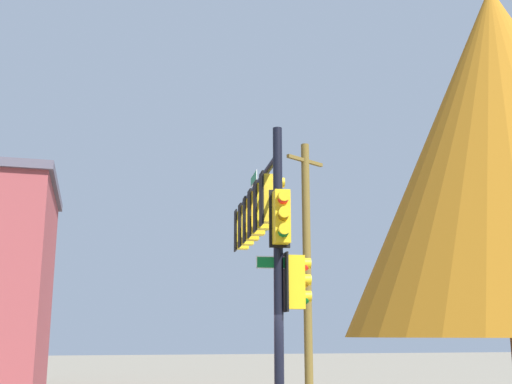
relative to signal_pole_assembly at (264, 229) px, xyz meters
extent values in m
cylinder|color=black|center=(-2.02, 0.25, -1.36)|extent=(0.20, 0.20, 6.51)
cylinder|color=black|center=(0.92, -0.02, 1.26)|extent=(5.90, 0.68, 0.14)
cylinder|color=black|center=(-0.69, 0.13, 0.76)|extent=(2.68, 0.33, 1.07)
cube|color=yellow|center=(-1.11, 0.16, 0.51)|extent=(0.35, 0.39, 1.10)
cube|color=black|center=(-1.09, 0.36, 0.51)|extent=(0.44, 0.08, 1.22)
sphere|color=#FF2018|center=(-1.13, -0.03, 0.85)|extent=(0.22, 0.22, 0.22)
cylinder|color=yellow|center=(-1.14, -0.09, 0.90)|extent=(0.24, 0.16, 0.23)
sphere|color=#855607|center=(-1.13, -0.03, 0.51)|extent=(0.22, 0.22, 0.22)
cylinder|color=yellow|center=(-1.14, -0.09, 0.56)|extent=(0.24, 0.16, 0.23)
sphere|color=#0B621E|center=(-1.13, -0.03, 0.17)|extent=(0.22, 0.22, 0.22)
cylinder|color=yellow|center=(-1.14, -0.09, 0.22)|extent=(0.24, 0.16, 0.23)
cube|color=yellow|center=(-0.21, 0.08, 0.51)|extent=(0.36, 0.39, 1.10)
cube|color=black|center=(-0.19, 0.28, 0.51)|extent=(0.44, 0.09, 1.22)
sphere|color=#FF2018|center=(-0.23, -0.12, 0.85)|extent=(0.22, 0.22, 0.22)
cylinder|color=yellow|center=(-0.23, -0.18, 0.90)|extent=(0.24, 0.16, 0.23)
sphere|color=#855607|center=(-0.23, -0.12, 0.51)|extent=(0.22, 0.22, 0.22)
cylinder|color=yellow|center=(-0.23, -0.18, 0.56)|extent=(0.24, 0.16, 0.23)
sphere|color=#0B621E|center=(-0.23, -0.12, 0.17)|extent=(0.22, 0.22, 0.22)
cylinder|color=yellow|center=(-0.23, -0.18, 0.22)|extent=(0.24, 0.16, 0.23)
cube|color=yellow|center=(0.70, 0.00, 0.51)|extent=(0.35, 0.39, 1.10)
cube|color=black|center=(0.72, 0.20, 0.51)|extent=(0.44, 0.08, 1.22)
sphere|color=#FF2018|center=(0.68, -0.20, 0.85)|extent=(0.22, 0.22, 0.22)
cylinder|color=yellow|center=(0.68, -0.26, 0.90)|extent=(0.24, 0.16, 0.23)
sphere|color=#855607|center=(0.68, -0.20, 0.51)|extent=(0.22, 0.22, 0.22)
cylinder|color=yellow|center=(0.68, -0.26, 0.56)|extent=(0.24, 0.16, 0.23)
sphere|color=#0B621E|center=(0.68, -0.20, 0.17)|extent=(0.22, 0.22, 0.22)
cylinder|color=yellow|center=(0.68, -0.26, 0.22)|extent=(0.24, 0.16, 0.23)
cube|color=yellow|center=(1.60, -0.09, 0.51)|extent=(0.36, 0.39, 1.10)
cube|color=black|center=(1.62, 0.11, 0.51)|extent=(0.44, 0.09, 1.22)
sphere|color=#FF2018|center=(1.58, -0.29, 0.85)|extent=(0.22, 0.22, 0.22)
cylinder|color=yellow|center=(1.58, -0.34, 0.90)|extent=(0.24, 0.16, 0.23)
sphere|color=#855607|center=(1.58, -0.29, 0.51)|extent=(0.22, 0.22, 0.22)
cylinder|color=yellow|center=(1.58, -0.34, 0.56)|extent=(0.24, 0.16, 0.23)
sphere|color=#0B621E|center=(1.58, -0.29, 0.17)|extent=(0.22, 0.22, 0.22)
cylinder|color=yellow|center=(1.58, -0.34, 0.22)|extent=(0.24, 0.16, 0.23)
cube|color=yellow|center=(2.51, -0.17, 0.51)|extent=(0.35, 0.38, 1.10)
cube|color=black|center=(2.53, 0.03, 0.51)|extent=(0.44, 0.08, 1.22)
sphere|color=#FF2018|center=(2.49, -0.37, 0.85)|extent=(0.22, 0.22, 0.22)
cylinder|color=yellow|center=(2.49, -0.43, 0.90)|extent=(0.24, 0.16, 0.23)
sphere|color=#855607|center=(2.49, -0.37, 0.51)|extent=(0.22, 0.22, 0.22)
cylinder|color=yellow|center=(2.49, -0.43, 0.56)|extent=(0.24, 0.16, 0.23)
sphere|color=#0B621E|center=(2.49, -0.37, 0.17)|extent=(0.22, 0.22, 0.22)
cylinder|color=yellow|center=(2.49, -0.43, 0.22)|extent=(0.24, 0.16, 0.23)
cube|color=yellow|center=(3.41, -0.25, 0.51)|extent=(0.35, 0.39, 1.10)
cube|color=black|center=(3.43, -0.05, 0.51)|extent=(0.44, 0.08, 1.22)
sphere|color=#FF2018|center=(3.40, -0.45, 0.85)|extent=(0.22, 0.22, 0.22)
cylinder|color=yellow|center=(3.39, -0.51, 0.90)|extent=(0.24, 0.16, 0.23)
sphere|color=#855607|center=(3.40, -0.45, 0.51)|extent=(0.22, 0.22, 0.22)
cylinder|color=yellow|center=(3.39, -0.51, 0.56)|extent=(0.24, 0.16, 0.23)
sphere|color=#0B621E|center=(3.40, -0.45, 0.17)|extent=(0.22, 0.22, 0.22)
cylinder|color=yellow|center=(3.39, -0.51, 0.22)|extent=(0.24, 0.16, 0.23)
cube|color=yellow|center=(-2.37, 0.28, -0.14)|extent=(0.39, 0.35, 1.10)
cube|color=black|center=(-2.17, 0.26, -0.14)|extent=(0.08, 0.44, 1.22)
sphere|color=#FF2018|center=(-2.57, 0.30, 0.20)|extent=(0.22, 0.22, 0.22)
cylinder|color=yellow|center=(-2.63, 0.30, 0.25)|extent=(0.16, 0.24, 0.23)
sphere|color=#855607|center=(-2.57, 0.30, -0.14)|extent=(0.22, 0.22, 0.22)
cylinder|color=yellow|center=(-2.63, 0.30, -0.09)|extent=(0.16, 0.24, 0.23)
sphere|color=#0B621E|center=(-2.57, 0.30, -0.48)|extent=(0.22, 0.22, 0.22)
cylinder|color=yellow|center=(-2.63, 0.30, -0.43)|extent=(0.16, 0.24, 0.23)
cube|color=yellow|center=(-2.05, -0.10, -1.44)|extent=(0.35, 0.39, 1.10)
cube|color=black|center=(-2.03, 0.10, -1.44)|extent=(0.44, 0.08, 1.22)
sphere|color=#FF2018|center=(-2.07, -0.30, -1.10)|extent=(0.22, 0.22, 0.22)
cylinder|color=yellow|center=(-2.07, -0.36, -1.05)|extent=(0.24, 0.16, 0.23)
sphere|color=#855607|center=(-2.07, -0.30, -1.44)|extent=(0.22, 0.22, 0.22)
cylinder|color=yellow|center=(-2.07, -0.36, -1.39)|extent=(0.24, 0.16, 0.23)
sphere|color=#0B621E|center=(-2.07, -0.30, -1.78)|extent=(0.22, 0.22, 0.22)
cylinder|color=yellow|center=(-2.07, -0.36, -1.73)|extent=(0.24, 0.16, 0.23)
cube|color=white|center=(1.22, -0.05, 1.56)|extent=(0.94, 0.11, 0.26)
cube|color=#137438|center=(1.22, -0.05, 1.56)|extent=(0.90, 0.11, 0.22)
cube|color=white|center=(-2.02, 0.25, -1.04)|extent=(0.11, 0.94, 0.26)
cube|color=#0D692C|center=(-2.02, 0.25, -1.04)|extent=(0.11, 0.90, 0.22)
cylinder|color=brown|center=(5.89, -3.12, -0.24)|extent=(0.28, 0.28, 8.74)
cube|color=brown|center=(5.89, -3.12, 3.53)|extent=(1.00, 1.62, 0.12)
cone|color=#A86717|center=(-7.82, -1.09, -0.19)|extent=(4.24, 4.24, 4.71)
camera|label=1|loc=(-14.65, 4.00, -2.52)|focal=44.49mm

